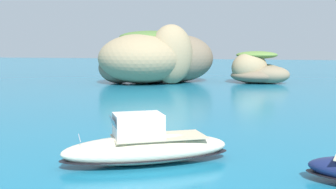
# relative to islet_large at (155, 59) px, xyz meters

# --- Properties ---
(islet_large) EXTENTS (23.44, 23.36, 10.09)m
(islet_large) POSITION_rel_islet_large_xyz_m (0.00, 0.00, 0.00)
(islet_large) COLOR #9E8966
(islet_large) RESTS_ON ground
(islet_small) EXTENTS (11.29, 11.29, 5.55)m
(islet_small) POSITION_rel_islet_large_xyz_m (17.71, 4.06, -2.09)
(islet_small) COLOR #9E8966
(islet_small) RESTS_ON ground
(motorboat_cream) EXTENTS (9.52, 7.18, 2.76)m
(motorboat_cream) POSITION_rel_islet_large_xyz_m (14.47, -49.15, -3.26)
(motorboat_cream) COLOR beige
(motorboat_cream) RESTS_ON ground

